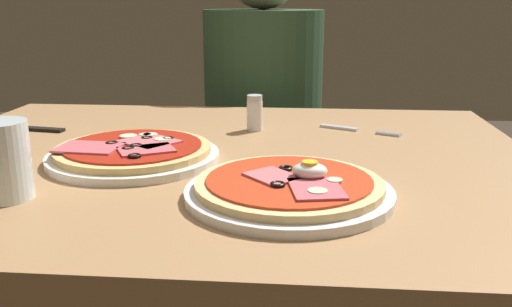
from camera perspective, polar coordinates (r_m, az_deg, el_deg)
dining_table at (r=0.93m, az=-4.08°, el=-8.16°), size 1.02×0.82×0.77m
pizza_foreground at (r=0.69m, az=3.46°, el=-3.58°), size 0.26×0.26×0.05m
pizza_across_left at (r=0.87m, az=-12.44°, el=0.09°), size 0.26×0.26×0.03m
water_glass_near at (r=0.75m, az=-24.65°, el=-1.09°), size 0.07×0.07×0.10m
fork at (r=1.07m, az=9.91°, el=2.47°), size 0.15×0.08×0.00m
knife at (r=1.14m, az=-22.68°, el=2.41°), size 0.20×0.05×0.01m
salt_shaker at (r=1.05m, az=-0.14°, el=4.17°), size 0.03×0.03×0.07m
diner_person at (r=1.58m, az=0.71°, el=-0.92°), size 0.32×0.32×1.18m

